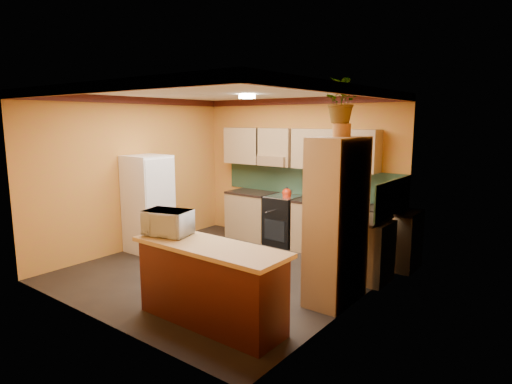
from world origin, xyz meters
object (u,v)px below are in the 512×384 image
(fridge, at_px, (148,204))
(microwave, at_px, (168,222))
(base_cabinets_back, at_px, (313,226))
(pantry, at_px, (337,221))
(breakfast_bar, at_px, (210,286))
(stove, at_px, (283,220))

(fridge, distance_m, microwave, 2.49)
(base_cabinets_back, height_order, fridge, fridge)
(pantry, relative_size, breakfast_bar, 1.17)
(fridge, height_order, pantry, pantry)
(fridge, height_order, breakfast_bar, fridge)
(base_cabinets_back, bearing_deg, breakfast_bar, -81.34)
(stove, xyz_separation_m, fridge, (-1.65, -1.79, 0.39))
(pantry, relative_size, microwave, 3.84)
(pantry, xyz_separation_m, microwave, (-1.53, -1.43, 0.03))
(fridge, bearing_deg, breakfast_bar, -26.20)
(base_cabinets_back, distance_m, fridge, 2.93)
(stove, bearing_deg, breakfast_bar, -70.67)
(pantry, bearing_deg, stove, 138.53)
(pantry, bearing_deg, microwave, -136.91)
(base_cabinets_back, xyz_separation_m, breakfast_bar, (0.48, -3.15, 0.00))
(pantry, distance_m, breakfast_bar, 1.77)
(breakfast_bar, bearing_deg, microwave, 180.00)
(breakfast_bar, bearing_deg, fridge, 153.80)
(fridge, bearing_deg, stove, 47.30)
(base_cabinets_back, relative_size, breakfast_bar, 2.03)
(pantry, bearing_deg, fridge, -178.83)
(base_cabinets_back, distance_m, microwave, 3.22)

